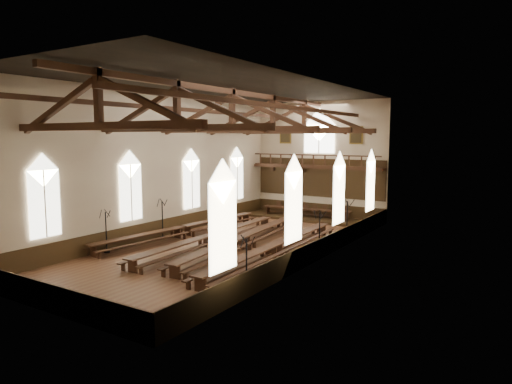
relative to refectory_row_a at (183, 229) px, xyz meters
The scene contains 21 objects.
ground 4.65m from the refectory_row_a, ahead, with size 26.00×26.00×0.00m, color brown.
room_walls 7.49m from the refectory_row_a, ahead, with size 26.00×26.00×26.00m.
wainscot_band 4.62m from the refectory_row_a, ahead, with size 12.00×26.00×1.20m.
side_windows 5.60m from the refectory_row_a, ahead, with size 11.85×19.80×4.50m.
end_window 14.84m from the refectory_row_a, 69.74° to the left, with size 2.80×0.12×3.80m.
minstrels_gallery 13.46m from the refectory_row_a, 69.37° to the left, with size 11.80×1.24×3.70m.
portraits 14.78m from the refectory_row_a, 69.73° to the left, with size 7.75×0.09×1.45m.
roof_trusses 8.94m from the refectory_row_a, ahead, with size 11.70×25.70×2.80m.
refectory_row_a is the anchor object (origin of this frame).
refectory_row_b 3.40m from the refectory_row_a, 15.90° to the right, with size 1.80×14.62×0.77m.
refectory_row_c 5.34m from the refectory_row_a, ahead, with size 2.36×14.96×0.80m.
refectory_row_d 8.22m from the refectory_row_a, ahead, with size 1.83×14.86×0.79m.
dais 11.71m from the refectory_row_a, 69.17° to the left, with size 11.40×2.95×0.20m, color #382511.
high_table 11.71m from the refectory_row_a, 69.17° to the left, with size 7.76×1.57×0.72m.
high_chairs 12.41m from the refectory_row_a, 70.41° to the left, with size 6.76×0.46×0.98m.
candelabrum_left_near 5.89m from the refectory_row_a, 99.37° to the right, with size 0.70×0.81×2.63m.
candelabrum_left_mid 1.42m from the refectory_row_a, 133.43° to the right, with size 0.78×0.83×2.73m.
candelabrum_left_far 6.95m from the refectory_row_a, 97.92° to the left, with size 0.77×0.76×2.58m.
candelabrum_right_near 12.47m from the refectory_row_a, 35.57° to the right, with size 0.79×0.74×2.60m.
candelabrum_right_mid 10.16m from the refectory_row_a, ahead, with size 0.80×0.78×2.68m.
candelabrum_right_far 11.28m from the refectory_row_a, 25.94° to the left, with size 0.76×0.88×2.86m.
Camera 1 is at (16.49, -23.27, 6.90)m, focal length 32.00 mm.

